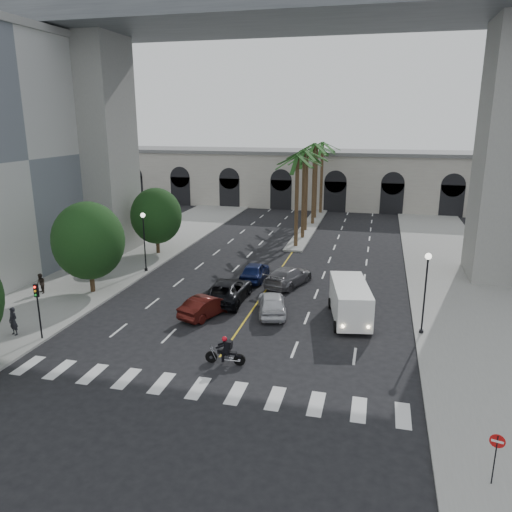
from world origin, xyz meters
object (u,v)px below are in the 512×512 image
Objects in this scene: car_a at (272,303)px; pedestrian_a at (13,321)px; traffic_signal_far at (38,302)px; car_d at (288,276)px; lamp_post_right at (425,287)px; cargo_van at (350,301)px; car_b at (207,306)px; lamp_post_left_far at (144,237)px; car_e at (255,271)px; motorcycle_rider at (226,352)px; car_c at (228,290)px; do_not_enter_sign at (496,449)px; pedestrian_b at (41,284)px.

pedestrian_a is (-14.78, -7.64, 0.26)m from car_a.
traffic_signal_far reaches higher than car_d.
lamp_post_right reaches higher than cargo_van.
pedestrian_a is (-10.52, -6.19, 0.31)m from car_b.
car_e is (9.90, 0.21, -2.44)m from lamp_post_left_far.
car_b is (-3.39, 6.42, -0.01)m from motorcycle_rider.
cargo_van is at bearing 169.81° from car_c.
lamp_post_right is 13.68m from do_not_enter_sign.
lamp_post_right is 2.40× the size of do_not_enter_sign.
car_b is 0.75× the size of car_c.
motorcycle_rider is 10.12m from cargo_van.
car_e reaches higher than car_b.
car_a is (12.80, 7.68, -1.72)m from traffic_signal_far.
car_d is 3.42× the size of pedestrian_b.
car_e is 2.05× the size of do_not_enter_sign.
motorcycle_rider is at bearing 165.18° from do_not_enter_sign.
car_e is at bearing 56.33° from traffic_signal_far.
car_b is at bearing 81.26° from car_e.
do_not_enter_sign is (15.25, -16.35, 0.79)m from car_c.
car_c is (-3.75, 1.68, 0.03)m from car_a.
car_a is at bearing 142.10° from do_not_enter_sign.
lamp_post_left_far is at bearing 149.13° from cargo_van.
car_c is at bearing 105.10° from motorcycle_rider.
do_not_enter_sign is (24.40, -21.49, -1.60)m from lamp_post_left_far.
motorcycle_rider is at bearing -138.56° from cargo_van.
car_b is (-14.16, -0.26, -2.48)m from lamp_post_right.
do_not_enter_sign is at bearing 123.44° from car_e.
lamp_post_left_far is at bearing -42.43° from car_a.
lamp_post_right is 10.26m from car_a.
lamp_post_left_far is 19.14m from motorcycle_rider.
lamp_post_left_far is at bearing 0.92° from car_e.
lamp_post_right is at bearing 160.96° from car_d.
car_b is (8.54, 6.24, -1.77)m from traffic_signal_far.
cargo_van is 2.82× the size of do_not_enter_sign.
pedestrian_b is (-14.35, -2.24, 0.11)m from car_c.
car_b is at bearing 4.18° from car_a.
car_a is 18.11m from pedestrian_b.
cargo_van reaches higher than do_not_enter_sign.
cargo_van reaches higher than pedestrian_a.
lamp_post_right reaches higher than traffic_signal_far.
do_not_enter_sign is at bearing 113.52° from car_a.
car_a is 1.02× the size of car_e.
car_b is 0.84× the size of car_d.
do_not_enter_sign is (29.60, -14.11, 0.69)m from pedestrian_b.
pedestrian_a is (-24.68, -6.46, -2.17)m from lamp_post_right.
pedestrian_b is (-13.84, 0.89, 0.19)m from car_b.
lamp_post_right is at bearing 110.77° from do_not_enter_sign.
pedestrian_a is at bearing 39.84° from car_c.
cargo_van reaches higher than pedestrian_b.
car_e is at bearing 129.61° from cargo_van.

